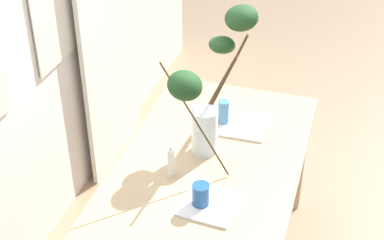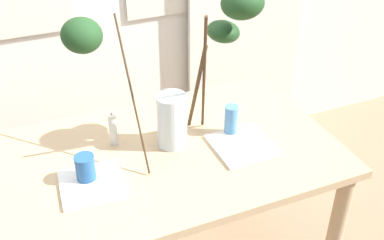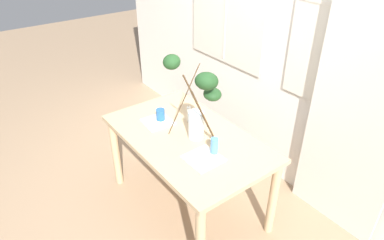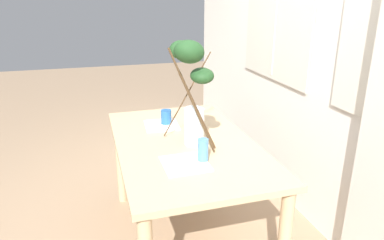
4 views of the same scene
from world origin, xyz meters
name	(u,v)px [view 3 (image 3 of 4)]	position (x,y,z in m)	size (l,w,h in m)	color
ground	(188,203)	(0.00, 0.00, 0.00)	(14.00, 14.00, 0.00)	#9E7F60
back_wall_with_windows	(281,45)	(0.00, 1.05, 1.34)	(5.19, 0.14, 2.64)	silver
curtain_sheer_side	(360,106)	(0.88, 0.92, 1.14)	(0.77, 0.03, 2.28)	silver
dining_table	(187,147)	(0.00, 0.00, 0.66)	(1.45, 0.87, 0.78)	tan
vase_with_branches	(195,98)	(0.08, 0.02, 1.15)	(0.75, 0.38, 0.70)	silver
drinking_glass_blue_left	(161,115)	(-0.33, -0.05, 0.83)	(0.08, 0.08, 0.11)	#235693
drinking_glass_blue_right	(214,146)	(0.32, 0.02, 0.84)	(0.06, 0.06, 0.14)	#4C84BC
plate_square_left	(158,122)	(-0.32, -0.08, 0.78)	(0.24, 0.24, 0.01)	white
plate_square_right	(203,158)	(0.32, -0.09, 0.78)	(0.25, 0.25, 0.01)	silver
pillar_candle	(189,114)	(-0.17, 0.14, 0.85)	(0.03, 0.03, 0.16)	silver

